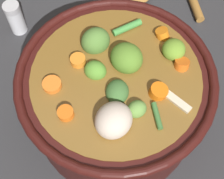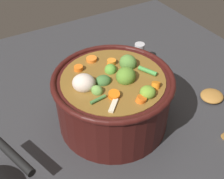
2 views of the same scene
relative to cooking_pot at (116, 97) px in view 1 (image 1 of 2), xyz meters
name	(u,v)px [view 1 (image 1 of 2)]	position (x,y,z in m)	size (l,w,h in m)	color
ground_plane	(115,116)	(0.00, 0.00, -0.07)	(1.10, 1.10, 0.00)	#2D2D30
cooking_pot	(116,97)	(0.00, 0.00, 0.00)	(0.28, 0.28, 0.17)	#38110F
salt_shaker	(15,18)	(0.18, -0.20, -0.04)	(0.03, 0.03, 0.07)	silver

